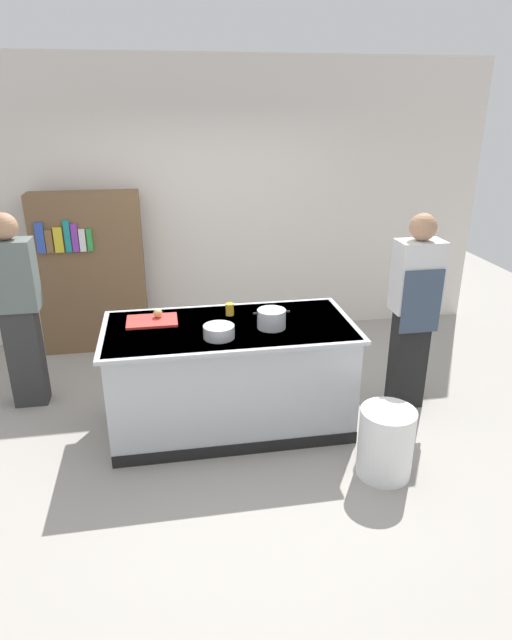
# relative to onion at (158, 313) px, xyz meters

# --- Properties ---
(ground_plane) EXTENTS (10.00, 10.00, 0.00)m
(ground_plane) POSITION_rel_onion_xyz_m (0.55, -0.22, -0.96)
(ground_plane) COLOR #9E9991
(back_wall) EXTENTS (6.40, 0.12, 3.00)m
(back_wall) POSITION_rel_onion_xyz_m (0.55, 1.88, 0.54)
(back_wall) COLOR silver
(back_wall) RESTS_ON ground_plane
(counter_island) EXTENTS (1.98, 0.98, 0.90)m
(counter_island) POSITION_rel_onion_xyz_m (0.55, -0.22, -0.49)
(counter_island) COLOR #B7BABF
(counter_island) RESTS_ON ground_plane
(cutting_board) EXTENTS (0.40, 0.28, 0.02)m
(cutting_board) POSITION_rel_onion_xyz_m (-0.05, -0.04, -0.05)
(cutting_board) COLOR red
(cutting_board) RESTS_ON counter_island
(onion) EXTENTS (0.07, 0.07, 0.07)m
(onion) POSITION_rel_onion_xyz_m (0.00, 0.00, 0.00)
(onion) COLOR tan
(onion) RESTS_ON cutting_board
(stock_pot) EXTENTS (0.29, 0.22, 0.15)m
(stock_pot) POSITION_rel_onion_xyz_m (0.87, -0.32, 0.02)
(stock_pot) COLOR #B7BABF
(stock_pot) RESTS_ON counter_island
(mixing_bowl) EXTENTS (0.23, 0.23, 0.10)m
(mixing_bowl) POSITION_rel_onion_xyz_m (0.44, -0.44, -0.01)
(mixing_bowl) COLOR #B7BABF
(mixing_bowl) RESTS_ON counter_island
(juice_cup) EXTENTS (0.07, 0.07, 0.10)m
(juice_cup) POSITION_rel_onion_xyz_m (0.58, 0.00, -0.01)
(juice_cup) COLOR yellow
(juice_cup) RESTS_ON counter_island
(trash_bin) EXTENTS (0.39, 0.39, 0.53)m
(trash_bin) POSITION_rel_onion_xyz_m (1.56, -1.07, -0.69)
(trash_bin) COLOR white
(trash_bin) RESTS_ON ground_plane
(person_chef) EXTENTS (0.38, 0.25, 1.72)m
(person_chef) POSITION_rel_onion_xyz_m (2.13, -0.16, -0.04)
(person_chef) COLOR black
(person_chef) RESTS_ON ground_plane
(person_guest) EXTENTS (0.38, 0.24, 1.72)m
(person_guest) POSITION_rel_onion_xyz_m (-1.17, 0.45, -0.05)
(person_guest) COLOR #303030
(person_guest) RESTS_ON ground_plane
(bookshelf) EXTENTS (1.10, 0.31, 1.70)m
(bookshelf) POSITION_rel_onion_xyz_m (-0.69, 1.58, -0.10)
(bookshelf) COLOR brown
(bookshelf) RESTS_ON ground_plane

